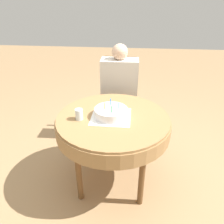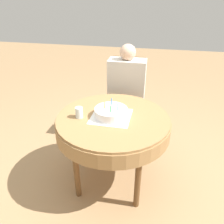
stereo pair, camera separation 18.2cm
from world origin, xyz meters
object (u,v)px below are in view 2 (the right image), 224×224
(person, at_px, (126,87))
(drinking_glass, at_px, (79,113))
(birthday_cake, at_px, (111,113))
(chair, at_px, (127,98))

(person, xyz_separation_m, drinking_glass, (-0.27, -0.80, 0.06))
(person, bearing_deg, birthday_cake, -92.20)
(person, relative_size, birthday_cake, 4.19)
(chair, distance_m, person, 0.21)
(birthday_cake, relative_size, drinking_glass, 3.03)
(chair, bearing_deg, person, -90.00)
(birthday_cake, bearing_deg, drinking_glass, -164.77)
(person, xyz_separation_m, birthday_cake, (-0.01, -0.73, 0.06))
(chair, relative_size, birthday_cake, 3.54)
(birthday_cake, distance_m, drinking_glass, 0.26)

